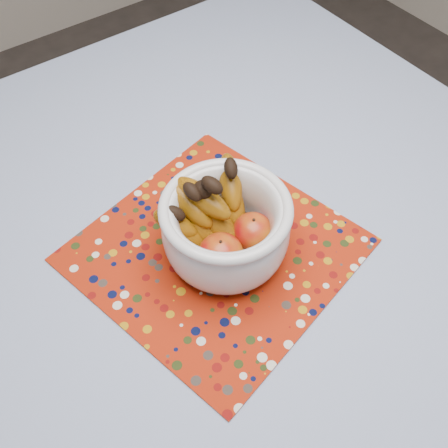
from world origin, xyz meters
name	(u,v)px	position (x,y,z in m)	size (l,w,h in m)	color
table	(225,240)	(0.00, 0.00, 0.67)	(1.20, 1.20, 0.75)	brown
tablecloth	(225,215)	(0.00, 0.00, 0.76)	(1.32, 1.32, 0.01)	slate
placemat	(216,250)	(-0.06, -0.06, 0.76)	(0.44, 0.44, 0.00)	#9A1E08
fruit_bowl	(220,222)	(-0.06, -0.06, 0.84)	(0.26, 0.24, 0.19)	silver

